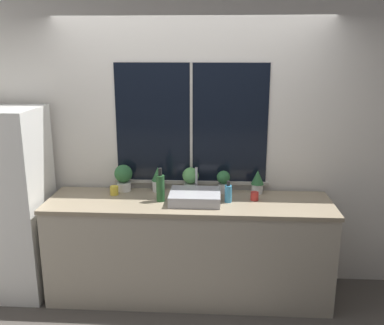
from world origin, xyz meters
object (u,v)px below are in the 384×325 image
object	(u,v)px
potted_plant_center	(190,179)
soap_bottle	(228,193)
potted_plant_left	(158,179)
mug_yellow	(114,190)
sink	(195,197)
potted_plant_far_left	(124,176)
mug_red	(254,196)
refrigerator	(7,203)
potted_plant_right	(223,181)
bottle_tall	(160,187)
potted_plant_far_right	(257,181)

from	to	relation	value
potted_plant_center	soap_bottle	bearing A→B (deg)	-36.11
potted_plant_left	mug_yellow	bearing A→B (deg)	-162.37
sink	potted_plant_far_left	xyz separation A→B (m)	(-0.69, 0.26, 0.09)
mug_red	potted_plant_far_left	bearing A→B (deg)	170.75
soap_bottle	sink	bearing A→B (deg)	-178.57
potted_plant_far_left	soap_bottle	bearing A→B (deg)	-14.63
refrigerator	potted_plant_left	world-z (taller)	refrigerator
mug_red	potted_plant_right	bearing A→B (deg)	144.26
bottle_tall	sink	bearing A→B (deg)	0.20
potted_plant_center	potted_plant_far_right	xyz separation A→B (m)	(0.62, 0.00, -0.01)
refrigerator	potted_plant_left	xyz separation A→B (m)	(1.35, 0.25, 0.18)
sink	potted_plant_far_left	world-z (taller)	sink
potted_plant_center	mug_yellow	distance (m)	0.71
mug_red	mug_yellow	world-z (taller)	mug_yellow
soap_bottle	bottle_tall	size ratio (longest dim) A/B	0.64
refrigerator	potted_plant_far_left	bearing A→B (deg)	13.83
potted_plant_center	potted_plant_far_right	distance (m)	0.62
potted_plant_far_left	potted_plant_far_right	xyz separation A→B (m)	(1.25, 0.00, -0.02)
sink	bottle_tall	world-z (taller)	bottle_tall
potted_plant_center	potted_plant_right	distance (m)	0.31
refrigerator	potted_plant_far_right	world-z (taller)	refrigerator
potted_plant_left	potted_plant_right	bearing A→B (deg)	0.00
soap_bottle	mug_red	world-z (taller)	soap_bottle
potted_plant_far_left	mug_yellow	distance (m)	0.17
bottle_tall	mug_red	distance (m)	0.83
sink	mug_red	distance (m)	0.53
potted_plant_right	potted_plant_left	bearing A→B (deg)	180.00
sink	potted_plant_far_right	size ratio (longest dim) A/B	2.02
refrigerator	bottle_tall	world-z (taller)	refrigerator
potted_plant_far_left	bottle_tall	size ratio (longest dim) A/B	0.84
potted_plant_center	mug_red	xyz separation A→B (m)	(0.58, -0.20, -0.09)
potted_plant_far_right	mug_red	bearing A→B (deg)	-101.49
potted_plant_far_left	potted_plant_far_right	world-z (taller)	potted_plant_far_left
potted_plant_far_left	mug_red	size ratio (longest dim) A/B	3.31
sink	soap_bottle	distance (m)	0.29
refrigerator	bottle_tall	size ratio (longest dim) A/B	5.77
mug_yellow	sink	bearing A→B (deg)	-10.42
refrigerator	soap_bottle	size ratio (longest dim) A/B	9.01
potted_plant_right	bottle_tall	bearing A→B (deg)	-154.55
potted_plant_left	mug_red	size ratio (longest dim) A/B	3.11
sink	potted_plant_right	bearing A→B (deg)	46.48
potted_plant_center	potted_plant_far_right	world-z (taller)	potted_plant_center
mug_yellow	potted_plant_far_left	bearing A→B (deg)	62.76
mug_yellow	potted_plant_right	bearing A→B (deg)	7.07
potted_plant_left	bottle_tall	xyz separation A→B (m)	(0.06, -0.26, 0.00)
mug_red	mug_yellow	bearing A→B (deg)	176.72
potted_plant_far_right	mug_yellow	size ratio (longest dim) A/B	2.68
potted_plant_center	bottle_tall	world-z (taller)	bottle_tall
sink	mug_red	size ratio (longest dim) A/B	5.81
potted_plant_far_right	bottle_tall	bearing A→B (deg)	-163.11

